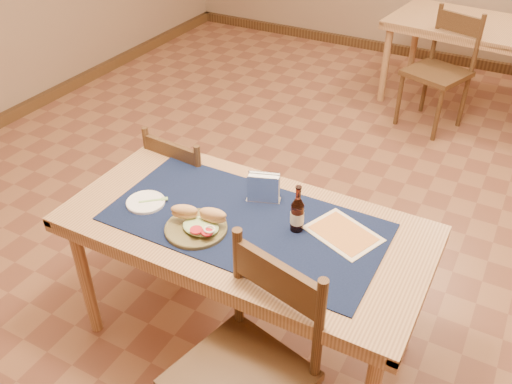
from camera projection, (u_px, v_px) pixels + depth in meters
The scene contains 14 objects.
room at pixel (326, 22), 2.56m from camera, with size 6.04×7.04×2.84m.
main_table at pixel (245, 237), 2.41m from camera, with size 1.60×0.80×0.75m.
placemat at pixel (245, 222), 2.36m from camera, with size 1.20×0.60×0.01m, color #0F1938.
baseboard at pixel (310, 240), 3.34m from camera, with size 6.00×7.00×0.10m.
back_table at pixel (493, 36), 4.56m from camera, with size 1.80×1.05×0.75m.
chair_main_far at pixel (193, 191), 3.07m from camera, with size 0.43×0.43×0.87m.
chair_main_near at pixel (248, 369), 2.03m from camera, with size 0.54×0.54×0.98m.
chair_back_near at pixel (440, 69), 4.42m from camera, with size 0.56×0.56×0.95m.
sandwich_plate at pixel (198, 225), 2.29m from camera, with size 0.27×0.27×0.10m.
side_plate at pixel (146, 202), 2.46m from camera, with size 0.18×0.18×0.01m.
fork at pixel (156, 200), 2.46m from camera, with size 0.11×0.10×0.00m.
beer_bottle at pixel (297, 214), 2.26m from camera, with size 0.06×0.06×0.22m.
napkin_holder at pixel (263, 188), 2.45m from camera, with size 0.16×0.10×0.14m.
menu_card at pixel (343, 234), 2.28m from camera, with size 0.35×0.31×0.01m.
Camera 1 is at (0.92, -2.41, 2.22)m, focal length 38.00 mm.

